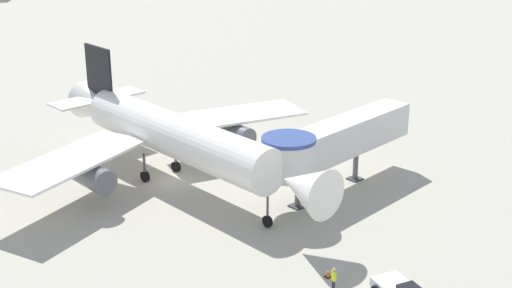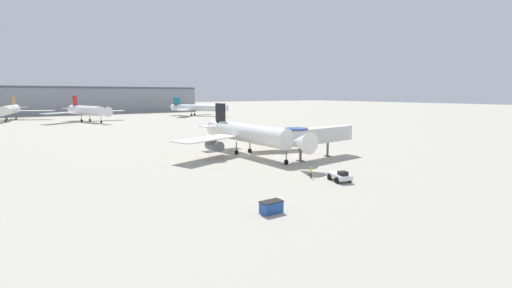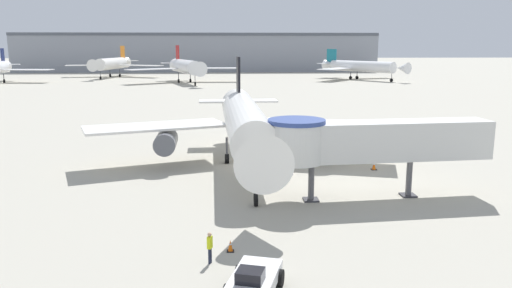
{
  "view_description": "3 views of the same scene",
  "coord_description": "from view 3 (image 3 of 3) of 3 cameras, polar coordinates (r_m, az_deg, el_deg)",
  "views": [
    {
      "loc": [
        -31.15,
        -46.48,
        23.57
      ],
      "look_at": [
        2.7,
        -7.87,
        4.87
      ],
      "focal_mm": 50.0,
      "sensor_mm": 36.0,
      "label": 1
    },
    {
      "loc": [
        -35.74,
        -56.28,
        12.02
      ],
      "look_at": [
        -3.15,
        -7.81,
        3.39
      ],
      "focal_mm": 24.0,
      "sensor_mm": 36.0,
      "label": 2
    },
    {
      "loc": [
        -1.48,
        -45.41,
        11.18
      ],
      "look_at": [
        1.0,
        -1.82,
        2.5
      ],
      "focal_mm": 35.0,
      "sensor_mm": 36.0,
      "label": 3
    }
  ],
  "objects": [
    {
      "name": "background_jet_orange_tail",
      "position": [
        183.65,
        -16.1,
        8.81
      ],
      "size": [
        35.22,
        31.6,
        10.91
      ],
      "rotation": [
        0.0,
        0.0,
        -0.14
      ],
      "color": "white",
      "rests_on": "ground_plane"
    },
    {
      "name": "background_jet_teal_tail",
      "position": [
        168.12,
        11.75,
        8.68
      ],
      "size": [
        29.72,
        31.36,
        9.84
      ],
      "rotation": [
        0.0,
        0.0,
        0.6
      ],
      "color": "white",
      "rests_on": "ground_plane"
    },
    {
      "name": "traffic_cone_starboard_wing",
      "position": [
        46.76,
        13.33,
        -2.4
      ],
      "size": [
        0.5,
        0.5,
        0.82
      ],
      "color": "black",
      "rests_on": "ground_plane"
    },
    {
      "name": "main_airplane",
      "position": [
        45.51,
        -1.27,
        2.41
      ],
      "size": [
        30.42,
        30.9,
        9.92
      ],
      "rotation": [
        0.0,
        0.0,
        0.03
      ],
      "color": "white",
      "rests_on": "ground_plane"
    },
    {
      "name": "traffic_cone_near_nose",
      "position": [
        28.04,
        -2.95,
        -11.56
      ],
      "size": [
        0.4,
        0.4,
        0.67
      ],
      "color": "black",
      "rests_on": "ground_plane"
    },
    {
      "name": "jet_bridge",
      "position": [
        37.06,
        12.17,
        0.37
      ],
      "size": [
        16.61,
        4.65,
        6.03
      ],
      "rotation": [
        0.0,
        0.0,
        0.09
      ],
      "color": "silver",
      "rests_on": "ground_plane"
    },
    {
      "name": "background_jet_red_tail",
      "position": [
        151.51,
        -8.04,
        8.75
      ],
      "size": [
        33.77,
        31.64,
        11.11
      ],
      "rotation": [
        0.0,
        0.0,
        0.3
      ],
      "color": "white",
      "rests_on": "ground_plane"
    },
    {
      "name": "terminal_building",
      "position": [
        220.78,
        -6.61,
        10.37
      ],
      "size": [
        151.78,
        21.26,
        16.17
      ],
      "color": "gray",
      "rests_on": "ground_plane"
    },
    {
      "name": "ground_plane",
      "position": [
        46.79,
        -1.35,
        -2.58
      ],
      "size": [
        800.0,
        800.0,
        0.0
      ],
      "primitive_type": "plane",
      "color": "#A8A393"
    },
    {
      "name": "ground_crew_marshaller",
      "position": [
        26.48,
        -5.3,
        -11.47
      ],
      "size": [
        0.3,
        0.37,
        1.69
      ],
      "rotation": [
        0.0,
        0.0,
        1.17
      ],
      "color": "#1E2338",
      "rests_on": "ground_plane"
    },
    {
      "name": "pushback_tug_white",
      "position": [
        23.41,
        -0.22,
        -15.27
      ],
      "size": [
        2.99,
        4.01,
        1.55
      ],
      "rotation": [
        0.0,
        0.0,
        -0.29
      ],
      "color": "silver",
      "rests_on": "ground_plane"
    }
  ]
}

